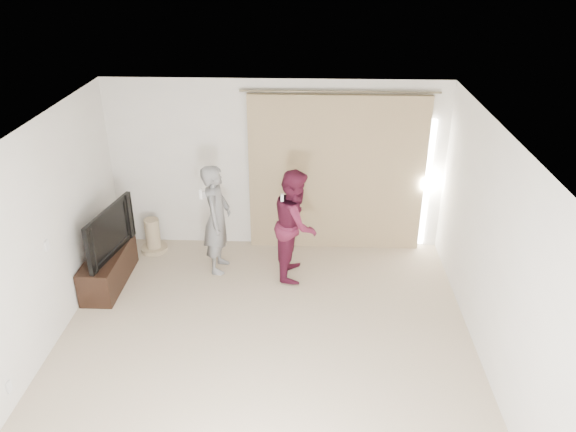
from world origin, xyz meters
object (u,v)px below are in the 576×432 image
object	(u,v)px
tv	(103,231)
person_woman	(296,224)
tv_console	(109,268)
person_man	(217,219)

from	to	relation	value
tv	person_woman	world-z (taller)	person_woman
tv_console	person_woman	distance (m)	2.67
tv_console	person_man	distance (m)	1.64
tv_console	tv	distance (m)	0.58
tv_console	person_man	size ratio (longest dim) A/B	0.78
tv_console	person_woman	bearing A→B (deg)	8.03
person_man	person_woman	distance (m)	1.11
tv_console	person_man	bearing A→B (deg)	16.96
tv_console	tv	size ratio (longest dim) A/B	1.07
tv	tv_console	bearing A→B (deg)	0.00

